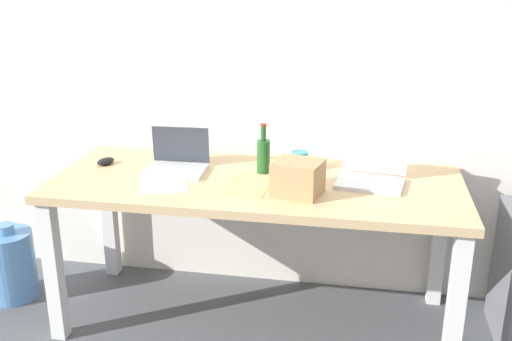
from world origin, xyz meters
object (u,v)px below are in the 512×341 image
at_px(beer_bottle, 263,154).
at_px(computer_mouse, 106,161).
at_px(laptop_left, 177,162).
at_px(coffee_mug, 300,161).
at_px(desk, 256,198).
at_px(water_cooler_jug, 11,264).
at_px(laptop_right, 372,173).
at_px(cardboard_box, 298,178).

relative_size(beer_bottle, computer_mouse, 2.46).
xyz_separation_m(laptop_left, coffee_mug, (0.60, 0.11, 0.01)).
xyz_separation_m(desk, beer_bottle, (0.01, 0.12, 0.18)).
bearing_deg(water_cooler_jug, computer_mouse, 12.67).
xyz_separation_m(laptop_right, water_cooler_jug, (-1.87, -0.09, -0.61)).
relative_size(laptop_left, laptop_right, 0.89).
bearing_deg(beer_bottle, desk, -96.64).
bearing_deg(water_cooler_jug, laptop_left, 6.30).
distance_m(desk, beer_bottle, 0.22).
height_order(beer_bottle, water_cooler_jug, beer_bottle).
bearing_deg(laptop_right, laptop_left, 179.49).
bearing_deg(desk, computer_mouse, 173.06).
height_order(desk, laptop_right, laptop_right).
bearing_deg(cardboard_box, water_cooler_jug, 175.86).
distance_m(coffee_mug, water_cooler_jug, 1.65).
xyz_separation_m(laptop_left, water_cooler_jug, (-0.93, -0.10, -0.60)).
distance_m(beer_bottle, water_cooler_jug, 1.51).
bearing_deg(water_cooler_jug, cardboard_box, -4.14).
xyz_separation_m(beer_bottle, cardboard_box, (0.20, -0.26, -0.02)).
bearing_deg(laptop_right, cardboard_box, -147.42).
height_order(computer_mouse, cardboard_box, cardboard_box).
bearing_deg(beer_bottle, computer_mouse, -178.26).
distance_m(beer_bottle, cardboard_box, 0.33).
bearing_deg(computer_mouse, laptop_left, 22.61).
relative_size(laptop_right, beer_bottle, 1.36).
relative_size(laptop_left, computer_mouse, 2.97).
bearing_deg(water_cooler_jug, laptop_right, 2.87).
height_order(cardboard_box, coffee_mug, cardboard_box).
relative_size(desk, laptop_left, 6.52).
xyz_separation_m(cardboard_box, coffee_mug, (-0.03, 0.32, -0.03)).
distance_m(laptop_left, cardboard_box, 0.66).
xyz_separation_m(computer_mouse, cardboard_box, (1.01, -0.23, 0.06)).
distance_m(laptop_right, beer_bottle, 0.52).
relative_size(laptop_right, cardboard_box, 1.65).
bearing_deg(computer_mouse, laptop_right, 24.28).
bearing_deg(coffee_mug, laptop_right, -18.45).
distance_m(desk, water_cooler_jug, 1.42).
relative_size(beer_bottle, water_cooler_jug, 0.58).
height_order(laptop_left, computer_mouse, laptop_left).
xyz_separation_m(desk, laptop_right, (0.53, 0.07, 0.14)).
relative_size(cardboard_box, water_cooler_jug, 0.48).
bearing_deg(coffee_mug, cardboard_box, -85.29).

